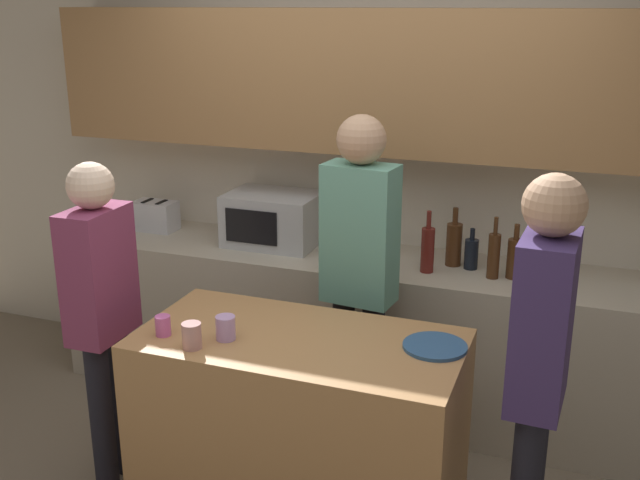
{
  "coord_description": "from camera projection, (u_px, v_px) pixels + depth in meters",
  "views": [
    {
      "loc": [
        1.13,
        -2.35,
        2.22
      ],
      "look_at": [
        0.06,
        0.52,
        1.25
      ],
      "focal_mm": 42.0,
      "sensor_mm": 36.0,
      "label": 1
    }
  ],
  "objects": [
    {
      "name": "cup_1",
      "position": [
        226.0,
        328.0,
        3.07
      ],
      "size": [
        0.08,
        0.08,
        0.1
      ],
      "color": "#C59DDB",
      "rests_on": "kitchen_island"
    },
    {
      "name": "bottle_1",
      "position": [
        454.0,
        243.0,
        3.97
      ],
      "size": [
        0.08,
        0.08,
        0.32
      ],
      "color": "#472814",
      "rests_on": "back_counter"
    },
    {
      "name": "toaster",
      "position": [
        155.0,
        216.0,
        4.6
      ],
      "size": [
        0.26,
        0.16,
        0.18
      ],
      "color": "silver",
      "rests_on": "back_counter"
    },
    {
      "name": "microwave",
      "position": [
        273.0,
        219.0,
        4.32
      ],
      "size": [
        0.52,
        0.39,
        0.3
      ],
      "color": "#B7BABC",
      "rests_on": "back_counter"
    },
    {
      "name": "person_right",
      "position": [
        540.0,
        357.0,
        2.71
      ],
      "size": [
        0.22,
        0.35,
        1.68
      ],
      "rotation": [
        0.0,
        0.0,
        1.52
      ],
      "color": "black",
      "rests_on": "ground_plane"
    },
    {
      "name": "plate_on_island",
      "position": [
        435.0,
        346.0,
        3.0
      ],
      "size": [
        0.26,
        0.26,
        0.01
      ],
      "color": "#2D5684",
      "rests_on": "kitchen_island"
    },
    {
      "name": "cup_0",
      "position": [
        163.0,
        326.0,
        3.11
      ],
      "size": [
        0.06,
        0.06,
        0.09
      ],
      "color": "#D964B3",
      "rests_on": "kitchen_island"
    },
    {
      "name": "bottle_2",
      "position": [
        471.0,
        253.0,
        3.93
      ],
      "size": [
        0.07,
        0.07,
        0.22
      ],
      "color": "black",
      "rests_on": "back_counter"
    },
    {
      "name": "bottle_3",
      "position": [
        494.0,
        255.0,
        3.78
      ],
      "size": [
        0.06,
        0.06,
        0.32
      ],
      "color": "#472814",
      "rests_on": "back_counter"
    },
    {
      "name": "back_counter",
      "position": [
        363.0,
        331.0,
        4.25
      ],
      "size": [
        3.6,
        0.62,
        0.88
      ],
      "color": "#B7AD99",
      "rests_on": "ground_plane"
    },
    {
      "name": "bottle_4",
      "position": [
        515.0,
        258.0,
        3.79
      ],
      "size": [
        0.08,
        0.08,
        0.29
      ],
      "color": "#472814",
      "rests_on": "back_counter"
    },
    {
      "name": "bottle_0",
      "position": [
        428.0,
        249.0,
        3.87
      ],
      "size": [
        0.07,
        0.07,
        0.33
      ],
      "color": "maroon",
      "rests_on": "back_counter"
    },
    {
      "name": "person_left",
      "position": [
        359.0,
        261.0,
        3.57
      ],
      "size": [
        0.36,
        0.23,
        1.75
      ],
      "rotation": [
        0.0,
        0.0,
        -3.26
      ],
      "color": "black",
      "rests_on": "ground_plane"
    },
    {
      "name": "person_center",
      "position": [
        101.0,
        302.0,
        3.39
      ],
      "size": [
        0.21,
        0.34,
        1.58
      ],
      "rotation": [
        0.0,
        0.0,
        -1.55
      ],
      "color": "black",
      "rests_on": "ground_plane"
    },
    {
      "name": "kitchen_island",
      "position": [
        300.0,
        433.0,
        3.23
      ],
      "size": [
        1.36,
        0.69,
        0.9
      ],
      "color": "#B27F4C",
      "rests_on": "ground_plane"
    },
    {
      "name": "cup_2",
      "position": [
        192.0,
        336.0,
        2.99
      ],
      "size": [
        0.08,
        0.08,
        0.11
      ],
      "color": "tan",
      "rests_on": "kitchen_island"
    },
    {
      "name": "bottle_5",
      "position": [
        536.0,
        265.0,
        3.72
      ],
      "size": [
        0.08,
        0.08,
        0.25
      ],
      "color": "maroon",
      "rests_on": "back_counter"
    },
    {
      "name": "back_wall",
      "position": [
        380.0,
        132.0,
        4.17
      ],
      "size": [
        6.4,
        0.4,
        2.7
      ],
      "color": "beige",
      "rests_on": "ground_plane"
    }
  ]
}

